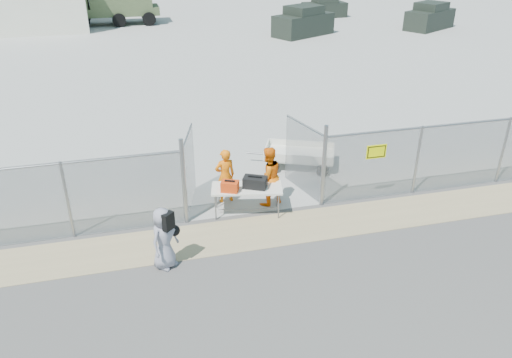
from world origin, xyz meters
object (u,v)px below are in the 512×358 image
object	(u,v)px
security_worker_left	(225,176)
folding_table	(247,200)
security_worker_right	(268,176)
utility_trailer	(299,156)
visitor	(164,238)

from	to	relation	value
security_worker_left	folding_table	bearing A→B (deg)	109.76
security_worker_left	security_worker_right	xyz separation A→B (m)	(1.18, -0.45, 0.06)
folding_table	security_worker_left	distance (m)	1.04
security_worker_right	utility_trailer	size ratio (longest dim) A/B	0.60
folding_table	security_worker_right	xyz separation A→B (m)	(0.72, 0.39, 0.48)
visitor	folding_table	bearing A→B (deg)	-6.62
folding_table	security_worker_left	size ratio (longest dim) A/B	1.17
security_worker_right	visitor	distance (m)	3.96
visitor	utility_trailer	bearing A→B (deg)	-1.90
security_worker_right	utility_trailer	world-z (taller)	security_worker_right
security_worker_left	visitor	distance (m)	3.44
security_worker_right	folding_table	bearing A→B (deg)	9.79
security_worker_left	visitor	xyz separation A→B (m)	(-2.02, -2.78, -0.05)
security_worker_left	visitor	size ratio (longest dim) A/B	1.06
folding_table	security_worker_left	world-z (taller)	security_worker_left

